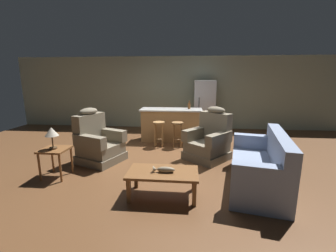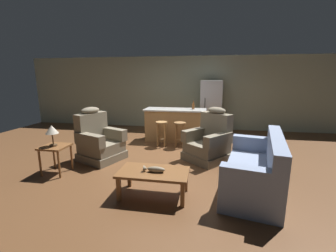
{
  "view_description": "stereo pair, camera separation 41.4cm",
  "coord_description": "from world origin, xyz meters",
  "px_view_note": "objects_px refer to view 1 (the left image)",
  "views": [
    {
      "loc": [
        0.53,
        -5.18,
        1.86
      ],
      "look_at": [
        0.04,
        -0.1,
        0.75
      ],
      "focal_mm": 24.0,
      "sensor_mm": 36.0,
      "label": 1
    },
    {
      "loc": [
        0.94,
        -5.12,
        1.86
      ],
      "look_at": [
        0.04,
        -0.1,
        0.75
      ],
      "focal_mm": 24.0,
      "sensor_mm": 36.0,
      "label": 2
    }
  ],
  "objects_px": {
    "fish_figurine": "(164,170)",
    "bottle_tall_green": "(189,106)",
    "refrigerator": "(204,107)",
    "couch": "(261,167)",
    "kitchen_island": "(171,125)",
    "bar_stool_right": "(177,130)",
    "end_table": "(55,154)",
    "table_lamp": "(52,133)",
    "coffee_table": "(163,175)",
    "bar_stool_left": "(159,129)",
    "recliner_near_island": "(209,141)",
    "recliner_near_lamp": "(98,143)"
  },
  "relations": [
    {
      "from": "bar_stool_left",
      "to": "bottle_tall_green",
      "type": "relative_size",
      "value": 2.8
    },
    {
      "from": "end_table",
      "to": "bar_stool_left",
      "type": "bearing_deg",
      "value": 51.85
    },
    {
      "from": "recliner_near_island",
      "to": "refrigerator",
      "type": "xyz_separation_m",
      "value": [
        0.03,
        2.66,
        0.46
      ]
    },
    {
      "from": "end_table",
      "to": "recliner_near_island",
      "type": "bearing_deg",
      "value": 23.69
    },
    {
      "from": "couch",
      "to": "table_lamp",
      "type": "distance_m",
      "value": 3.79
    },
    {
      "from": "table_lamp",
      "to": "kitchen_island",
      "type": "relative_size",
      "value": 0.23
    },
    {
      "from": "couch",
      "to": "kitchen_island",
      "type": "distance_m",
      "value": 3.29
    },
    {
      "from": "table_lamp",
      "to": "couch",
      "type": "bearing_deg",
      "value": 0.23
    },
    {
      "from": "coffee_table",
      "to": "bar_stool_left",
      "type": "relative_size",
      "value": 1.62
    },
    {
      "from": "refrigerator",
      "to": "bottle_tall_green",
      "type": "height_order",
      "value": "refrigerator"
    },
    {
      "from": "bar_stool_right",
      "to": "end_table",
      "type": "bearing_deg",
      "value": -135.64
    },
    {
      "from": "end_table",
      "to": "table_lamp",
      "type": "height_order",
      "value": "table_lamp"
    },
    {
      "from": "kitchen_island",
      "to": "bar_stool_left",
      "type": "height_order",
      "value": "kitchen_island"
    },
    {
      "from": "table_lamp",
      "to": "bar_stool_right",
      "type": "distance_m",
      "value": 3.09
    },
    {
      "from": "coffee_table",
      "to": "recliner_near_lamp",
      "type": "height_order",
      "value": "recliner_near_lamp"
    },
    {
      "from": "bar_stool_left",
      "to": "refrigerator",
      "type": "height_order",
      "value": "refrigerator"
    },
    {
      "from": "recliner_near_lamp",
      "to": "refrigerator",
      "type": "distance_m",
      "value": 4.01
    },
    {
      "from": "recliner_near_island",
      "to": "bar_stool_right",
      "type": "relative_size",
      "value": 1.76
    },
    {
      "from": "fish_figurine",
      "to": "refrigerator",
      "type": "height_order",
      "value": "refrigerator"
    },
    {
      "from": "recliner_near_island",
      "to": "refrigerator",
      "type": "relative_size",
      "value": 0.68
    },
    {
      "from": "recliner_near_lamp",
      "to": "refrigerator",
      "type": "xyz_separation_m",
      "value": [
        2.53,
        3.08,
        0.46
      ]
    },
    {
      "from": "recliner_near_lamp",
      "to": "bar_stool_left",
      "type": "bearing_deg",
      "value": 68.1
    },
    {
      "from": "refrigerator",
      "to": "bar_stool_right",
      "type": "bearing_deg",
      "value": -113.94
    },
    {
      "from": "fish_figurine",
      "to": "recliner_near_island",
      "type": "relative_size",
      "value": 0.28
    },
    {
      "from": "coffee_table",
      "to": "end_table",
      "type": "height_order",
      "value": "end_table"
    },
    {
      "from": "kitchen_island",
      "to": "bar_stool_right",
      "type": "distance_m",
      "value": 0.67
    },
    {
      "from": "couch",
      "to": "refrigerator",
      "type": "relative_size",
      "value": 1.15
    },
    {
      "from": "couch",
      "to": "bar_stool_right",
      "type": "height_order",
      "value": "couch"
    },
    {
      "from": "fish_figurine",
      "to": "couch",
      "type": "relative_size",
      "value": 0.17
    },
    {
      "from": "kitchen_island",
      "to": "bar_stool_left",
      "type": "xyz_separation_m",
      "value": [
        -0.29,
        -0.63,
        -0.01
      ]
    },
    {
      "from": "recliner_near_island",
      "to": "table_lamp",
      "type": "bearing_deg",
      "value": -25.82
    },
    {
      "from": "end_table",
      "to": "bottle_tall_green",
      "type": "xyz_separation_m",
      "value": [
        2.48,
        2.81,
        0.58
      ]
    },
    {
      "from": "couch",
      "to": "bottle_tall_green",
      "type": "height_order",
      "value": "bottle_tall_green"
    },
    {
      "from": "coffee_table",
      "to": "end_table",
      "type": "bearing_deg",
      "value": 166.14
    },
    {
      "from": "fish_figurine",
      "to": "bottle_tall_green",
      "type": "relative_size",
      "value": 1.4
    },
    {
      "from": "kitchen_island",
      "to": "bar_stool_right",
      "type": "relative_size",
      "value": 2.65
    },
    {
      "from": "recliner_near_lamp",
      "to": "recliner_near_island",
      "type": "relative_size",
      "value": 1.0
    },
    {
      "from": "couch",
      "to": "refrigerator",
      "type": "height_order",
      "value": "refrigerator"
    },
    {
      "from": "kitchen_island",
      "to": "bar_stool_right",
      "type": "xyz_separation_m",
      "value": [
        0.22,
        -0.63,
        -0.01
      ]
    },
    {
      "from": "coffee_table",
      "to": "couch",
      "type": "relative_size",
      "value": 0.54
    },
    {
      "from": "couch",
      "to": "bottle_tall_green",
      "type": "distance_m",
      "value": 3.16
    },
    {
      "from": "coffee_table",
      "to": "recliner_near_island",
      "type": "relative_size",
      "value": 0.92
    },
    {
      "from": "recliner_near_lamp",
      "to": "table_lamp",
      "type": "bearing_deg",
      "value": -95.39
    },
    {
      "from": "kitchen_island",
      "to": "bottle_tall_green",
      "type": "xyz_separation_m",
      "value": [
        0.52,
        0.05,
        0.56
      ]
    },
    {
      "from": "fish_figurine",
      "to": "bottle_tall_green",
      "type": "height_order",
      "value": "bottle_tall_green"
    },
    {
      "from": "table_lamp",
      "to": "bar_stool_left",
      "type": "xyz_separation_m",
      "value": [
        1.68,
        2.15,
        -0.4
      ]
    },
    {
      "from": "end_table",
      "to": "fish_figurine",
      "type": "bearing_deg",
      "value": -14.63
    },
    {
      "from": "fish_figurine",
      "to": "kitchen_island",
      "type": "xyz_separation_m",
      "value": [
        -0.15,
        3.31,
        0.02
      ]
    },
    {
      "from": "recliner_near_lamp",
      "to": "end_table",
      "type": "distance_m",
      "value": 1.0
    },
    {
      "from": "coffee_table",
      "to": "bar_stool_left",
      "type": "bearing_deg",
      "value": 99.1
    }
  ]
}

